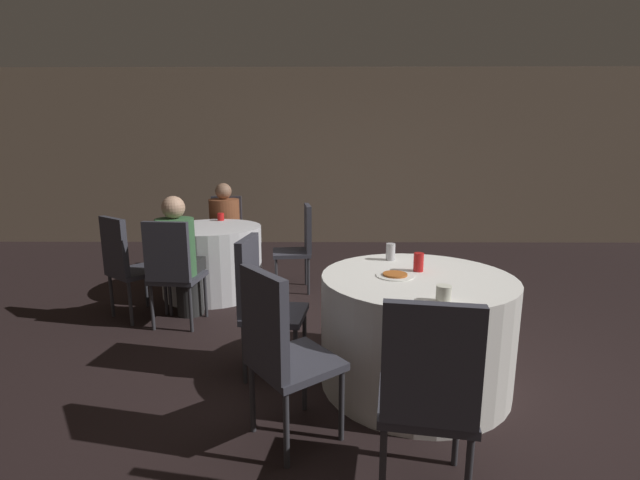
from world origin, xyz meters
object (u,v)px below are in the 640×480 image
(chair_near_south, at_px, (428,388))
(chair_near_west, at_px, (260,295))
(chair_near_southwest, at_px, (279,345))
(pizza_plate_near, at_px, (395,275))
(chair_far_southwest, at_px, (125,260))
(soda_can_silver, at_px, (391,252))
(person_green_jacket, at_px, (181,259))
(soda_can_red, at_px, (419,262))
(chair_far_east, at_px, (300,241))
(person_floral_shirt, at_px, (224,228))
(chair_far_north, at_px, (226,227))
(table_far, at_px, (212,260))
(chair_far_south, at_px, (172,266))
(table_near, at_px, (415,330))

(chair_near_south, distance_m, chair_near_west, 1.42)
(chair_near_southwest, xyz_separation_m, pizza_plate_near, (0.67, 0.61, 0.18))
(chair_far_southwest, distance_m, soda_can_silver, 2.36)
(person_green_jacket, relative_size, soda_can_silver, 9.29)
(soda_can_red, bearing_deg, soda_can_silver, 114.91)
(chair_near_west, height_order, chair_far_east, same)
(person_floral_shirt, bearing_deg, chair_far_north, -90.00)
(chair_far_east, bearing_deg, chair_near_southwest, 173.93)
(person_green_jacket, relative_size, soda_can_red, 9.29)
(chair_near_west, bearing_deg, table_far, -148.41)
(chair_near_southwest, xyz_separation_m, chair_far_south, (-1.05, 1.49, 0.00))
(table_far, distance_m, chair_far_south, 0.96)
(chair_near_southwest, relative_size, chair_far_south, 1.00)
(chair_near_southwest, height_order, chair_far_east, same)
(chair_near_west, distance_m, person_green_jacket, 1.24)
(chair_far_east, xyz_separation_m, pizza_plate_near, (0.70, -1.93, 0.18))
(chair_far_southwest, relative_size, person_green_jacket, 0.83)
(table_far, xyz_separation_m, soda_can_red, (1.81, -1.70, 0.42))
(chair_far_east, distance_m, pizza_plate_near, 2.06)
(chair_far_southwest, xyz_separation_m, person_floral_shirt, (0.54, 1.52, 0.03))
(chair_near_west, bearing_deg, chair_near_south, 43.84)
(table_far, height_order, soda_can_silver, soda_can_silver)
(chair_near_west, xyz_separation_m, soda_can_red, (1.05, -0.02, 0.24))
(chair_far_east, bearing_deg, table_near, -162.89)
(chair_far_north, bearing_deg, person_green_jacket, 86.04)
(table_far, bearing_deg, chair_far_north, 93.14)
(table_far, xyz_separation_m, chair_near_west, (0.76, -1.68, 0.19))
(person_green_jacket, xyz_separation_m, soda_can_silver, (1.75, -0.64, 0.22))
(chair_near_south, xyz_separation_m, soda_can_red, (0.20, 1.12, 0.24))
(chair_near_west, bearing_deg, chair_near_southwest, 22.21)
(chair_near_west, relative_size, chair_far_north, 1.00)
(chair_far_north, height_order, chair_far_southwest, same)
(chair_near_west, relative_size, chair_far_east, 1.00)
(chair_near_southwest, bearing_deg, pizza_plate_near, 95.11)
(table_far, relative_size, person_floral_shirt, 0.93)
(person_green_jacket, distance_m, soda_can_red, 2.11)
(chair_near_southwest, height_order, chair_near_south, same)
(person_floral_shirt, height_order, soda_can_red, person_floral_shirt)
(table_far, height_order, chair_near_south, chair_near_south)
(chair_near_south, distance_m, person_green_jacket, 2.66)
(chair_near_south, height_order, chair_far_south, same)
(chair_near_west, bearing_deg, chair_far_east, -178.38)
(chair_near_west, relative_size, person_floral_shirt, 0.84)
(chair_near_west, height_order, soda_can_silver, chair_near_west)
(table_far, distance_m, soda_can_red, 2.52)
(table_far, height_order, person_floral_shirt, person_floral_shirt)
(chair_near_southwest, bearing_deg, chair_near_south, 21.62)
(chair_near_southwest, height_order, person_green_jacket, person_green_jacket)
(table_far, xyz_separation_m, soda_can_silver, (1.67, -1.41, 0.42))
(table_far, distance_m, chair_far_north, 0.96)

